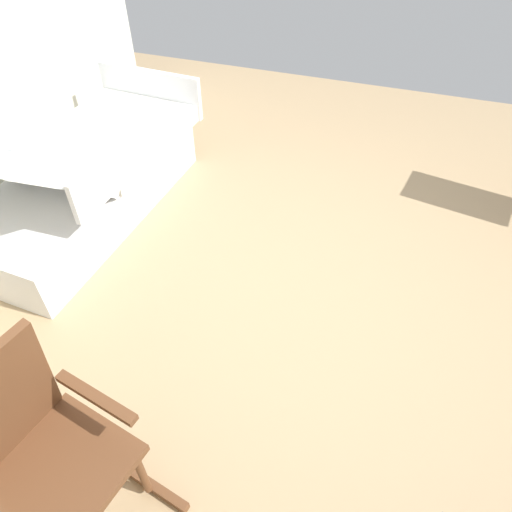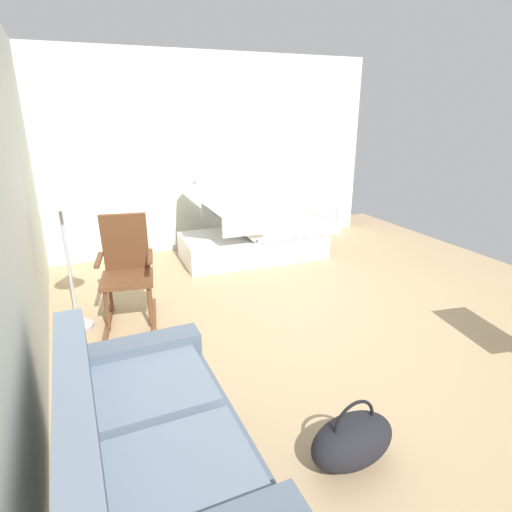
% 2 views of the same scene
% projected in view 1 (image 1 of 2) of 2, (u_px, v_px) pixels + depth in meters
% --- Properties ---
extents(ground_plane, '(6.48, 6.48, 0.00)m').
position_uv_depth(ground_plane, '(309.00, 290.00, 3.08)').
color(ground_plane, tan).
extents(hospital_bed, '(1.10, 2.11, 1.20)m').
position_uv_depth(hospital_bed, '(80.00, 177.00, 3.45)').
color(hospital_bed, silver).
rests_on(hospital_bed, ground).
extents(rocking_chair, '(0.84, 0.61, 1.05)m').
position_uv_depth(rocking_chair, '(45.00, 455.00, 1.80)').
color(rocking_chair, brown).
rests_on(rocking_chair, ground).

